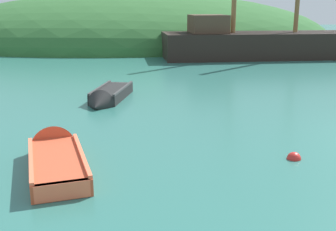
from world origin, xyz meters
The scene contains 5 objects.
shore_hill centered at (-5.20, 31.77, 0.00)m, with size 37.46×26.22×8.85m, color #2D602D.
sailing_ship centered at (1.80, 17.47, 0.59)m, with size 15.17×4.01×10.46m.
rowboat_outer_left centered at (-8.99, 0.43, 0.11)m, with size 1.61×3.44×1.02m.
rowboat_portside centered at (-7.82, 6.34, 0.13)m, with size 1.84×3.42×0.91m.
buoy_red centered at (-3.77, -0.06, 0.00)m, with size 0.31×0.31×0.31m, color red.
Camera 1 is at (-7.80, -8.23, 3.33)m, focal length 44.33 mm.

